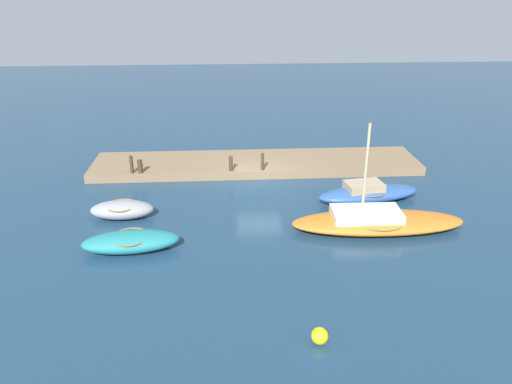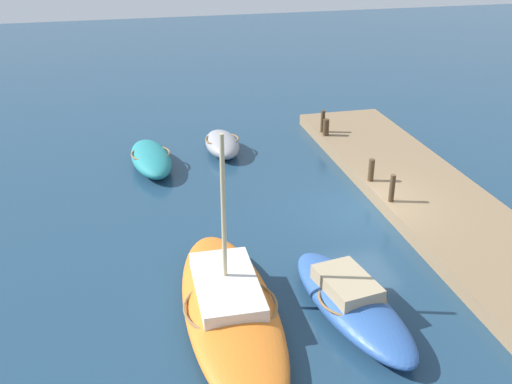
# 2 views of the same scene
# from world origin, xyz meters

# --- Properties ---
(ground_plane) EXTENTS (84.00, 84.00, 0.00)m
(ground_plane) POSITION_xyz_m (0.00, 0.00, 0.00)
(ground_plane) COLOR navy
(dock_platform) EXTENTS (19.10, 3.93, 0.48)m
(dock_platform) POSITION_xyz_m (0.00, -2.58, 0.24)
(dock_platform) COLOR #846B4C
(dock_platform) RESTS_ON ground_plane
(motorboat_blue) EXTENTS (5.48, 2.53, 1.02)m
(motorboat_blue) POSITION_xyz_m (-5.32, 2.59, 0.44)
(motorboat_blue) COLOR #2D569E
(motorboat_blue) RESTS_ON ground_plane
(dinghy_grey) EXTENTS (2.94, 1.47, 0.83)m
(dinghy_grey) POSITION_xyz_m (6.68, 3.77, 0.43)
(dinghy_grey) COLOR #939399
(dinghy_grey) RESTS_ON ground_plane
(rowboat_teal) EXTENTS (4.08, 1.87, 0.82)m
(rowboat_teal) POSITION_xyz_m (5.76, 6.88, 0.42)
(rowboat_teal) COLOR teal
(rowboat_teal) RESTS_ON ground_plane
(sailboat_orange) EXTENTS (7.75, 2.49, 4.90)m
(sailboat_orange) POSITION_xyz_m (-4.84, 5.69, 0.42)
(sailboat_orange) COLOR orange
(sailboat_orange) RESTS_ON ground_plane
(mooring_post_west) EXTENTS (0.19, 0.19, 0.99)m
(mooring_post_west) POSITION_xyz_m (-0.24, -0.86, 0.98)
(mooring_post_west) COLOR #47331E
(mooring_post_west) RESTS_ON dock_platform
(mooring_post_mid_west) EXTENTS (0.22, 0.22, 0.85)m
(mooring_post_mid_west) POSITION_xyz_m (1.52, -0.86, 0.91)
(mooring_post_mid_west) COLOR #47331E
(mooring_post_mid_west) RESTS_ON dock_platform
(mooring_post_mid_east) EXTENTS (0.27, 0.27, 0.74)m
(mooring_post_mid_east) POSITION_xyz_m (6.51, -0.86, 0.86)
(mooring_post_mid_east) COLOR #47331E
(mooring_post_mid_east) RESTS_ON dock_platform
(mooring_post_east) EXTENTS (0.19, 0.19, 0.99)m
(mooring_post_east) POSITION_xyz_m (6.96, -0.86, 0.98)
(mooring_post_east) COLOR #47331E
(mooring_post_east) RESTS_ON dock_platform
(marker_buoy) EXTENTS (0.54, 0.54, 0.54)m
(marker_buoy) POSITION_xyz_m (-0.95, 12.99, 0.27)
(marker_buoy) COLOR yellow
(marker_buoy) RESTS_ON ground_plane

